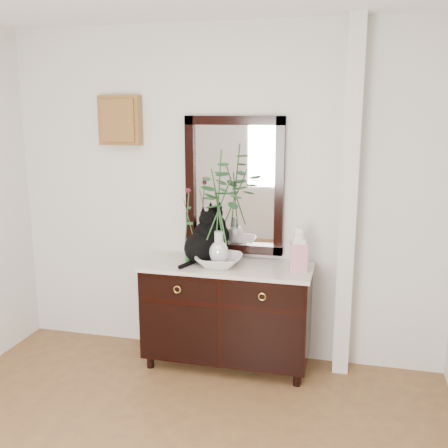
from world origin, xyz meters
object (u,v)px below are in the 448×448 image
(cat, at_px, (202,237))
(ginger_jar, at_px, (299,248))
(sideboard, at_px, (227,310))
(lotus_bowl, at_px, (219,261))

(cat, relative_size, ginger_jar, 1.19)
(sideboard, xyz_separation_m, cat, (-0.22, 0.04, 0.58))
(lotus_bowl, distance_m, ginger_jar, 0.62)
(cat, distance_m, ginger_jar, 0.77)
(sideboard, bearing_deg, ginger_jar, -0.68)
(sideboard, relative_size, ginger_jar, 3.88)
(cat, height_order, lotus_bowl, cat)
(sideboard, distance_m, lotus_bowl, 0.43)
(cat, xyz_separation_m, ginger_jar, (0.77, -0.05, -0.03))
(ginger_jar, bearing_deg, cat, 176.30)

